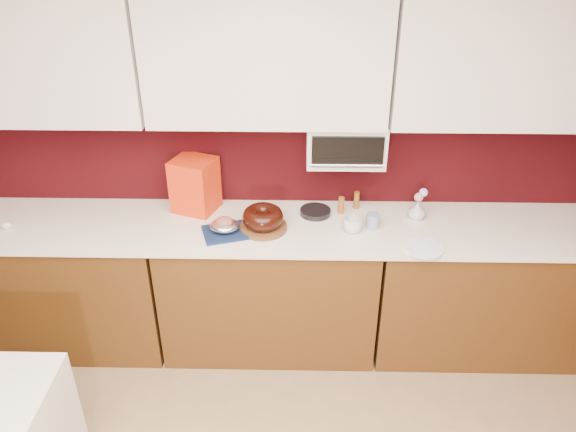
{
  "coord_description": "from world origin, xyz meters",
  "views": [
    {
      "loc": [
        0.18,
        -0.94,
        2.62
      ],
      "look_at": [
        0.12,
        1.84,
        1.02
      ],
      "focal_mm": 35.0,
      "sensor_mm": 36.0,
      "label": 1
    }
  ],
  "objects_px": {
    "toaster_oven": "(346,141)",
    "pandoro_box": "(195,185)",
    "foil_ham_nest": "(225,226)",
    "coffee_mug": "(353,224)",
    "flower_vase": "(417,210)",
    "bundt_cake": "(263,217)",
    "blue_jar": "(373,221)"
  },
  "relations": [
    {
      "from": "flower_vase",
      "to": "pandoro_box",
      "type": "bearing_deg",
      "value": 175.95
    },
    {
      "from": "pandoro_box",
      "to": "flower_vase",
      "type": "xyz_separation_m",
      "value": [
        1.36,
        -0.1,
        -0.11
      ]
    },
    {
      "from": "toaster_oven",
      "to": "foil_ham_nest",
      "type": "relative_size",
      "value": 2.6
    },
    {
      "from": "foil_ham_nest",
      "to": "flower_vase",
      "type": "xyz_separation_m",
      "value": [
        1.14,
        0.2,
        0.01
      ]
    },
    {
      "from": "toaster_oven",
      "to": "flower_vase",
      "type": "relative_size",
      "value": 3.63
    },
    {
      "from": "toaster_oven",
      "to": "pandoro_box",
      "type": "bearing_deg",
      "value": 178.49
    },
    {
      "from": "toaster_oven",
      "to": "blue_jar",
      "type": "distance_m",
      "value": 0.5
    },
    {
      "from": "coffee_mug",
      "to": "bundt_cake",
      "type": "bearing_deg",
      "value": 177.99
    },
    {
      "from": "toaster_oven",
      "to": "coffee_mug",
      "type": "height_order",
      "value": "toaster_oven"
    },
    {
      "from": "bundt_cake",
      "to": "pandoro_box",
      "type": "xyz_separation_m",
      "value": [
        -0.43,
        0.24,
        0.09
      ]
    },
    {
      "from": "toaster_oven",
      "to": "pandoro_box",
      "type": "distance_m",
      "value": 0.96
    },
    {
      "from": "coffee_mug",
      "to": "blue_jar",
      "type": "bearing_deg",
      "value": 22.8
    },
    {
      "from": "bundt_cake",
      "to": "foil_ham_nest",
      "type": "relative_size",
      "value": 1.4
    },
    {
      "from": "toaster_oven",
      "to": "bundt_cake",
      "type": "xyz_separation_m",
      "value": [
        -0.48,
        -0.21,
        -0.39
      ]
    },
    {
      "from": "coffee_mug",
      "to": "flower_vase",
      "type": "height_order",
      "value": "flower_vase"
    },
    {
      "from": "foil_ham_nest",
      "to": "pandoro_box",
      "type": "distance_m",
      "value": 0.38
    },
    {
      "from": "coffee_mug",
      "to": "flower_vase",
      "type": "distance_m",
      "value": 0.43
    },
    {
      "from": "foil_ham_nest",
      "to": "coffee_mug",
      "type": "bearing_deg",
      "value": 3.14
    },
    {
      "from": "foil_ham_nest",
      "to": "blue_jar",
      "type": "bearing_deg",
      "value": 6.08
    },
    {
      "from": "pandoro_box",
      "to": "blue_jar",
      "type": "xyz_separation_m",
      "value": [
        1.08,
        -0.2,
        -0.12
      ]
    },
    {
      "from": "pandoro_box",
      "to": "blue_jar",
      "type": "height_order",
      "value": "pandoro_box"
    },
    {
      "from": "bundt_cake",
      "to": "blue_jar",
      "type": "distance_m",
      "value": 0.65
    },
    {
      "from": "bundt_cake",
      "to": "blue_jar",
      "type": "relative_size",
      "value": 2.67
    },
    {
      "from": "toaster_oven",
      "to": "flower_vase",
      "type": "bearing_deg",
      "value": -9.12
    },
    {
      "from": "bundt_cake",
      "to": "flower_vase",
      "type": "distance_m",
      "value": 0.94
    },
    {
      "from": "bundt_cake",
      "to": "flower_vase",
      "type": "height_order",
      "value": "bundt_cake"
    },
    {
      "from": "coffee_mug",
      "to": "foil_ham_nest",
      "type": "bearing_deg",
      "value": -176.86
    },
    {
      "from": "bundt_cake",
      "to": "pandoro_box",
      "type": "bearing_deg",
      "value": 151.16
    },
    {
      "from": "bundt_cake",
      "to": "coffee_mug",
      "type": "height_order",
      "value": "bundt_cake"
    },
    {
      "from": "toaster_oven",
      "to": "bundt_cake",
      "type": "bearing_deg",
      "value": -155.91
    },
    {
      "from": "toaster_oven",
      "to": "foil_ham_nest",
      "type": "xyz_separation_m",
      "value": [
        -0.7,
        -0.27,
        -0.42
      ]
    },
    {
      "from": "pandoro_box",
      "to": "coffee_mug",
      "type": "bearing_deg",
      "value": 5.2
    }
  ]
}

